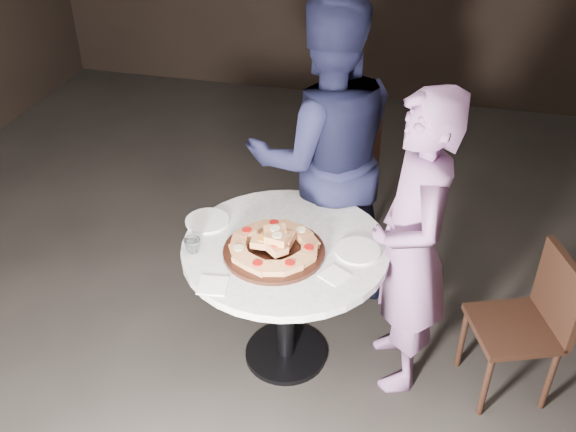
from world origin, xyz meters
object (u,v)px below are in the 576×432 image
at_px(table, 286,268).
at_px(focaccia_pile, 274,244).
at_px(water_glass, 193,245).
at_px(chair_far, 341,167).
at_px(serving_board, 274,251).
at_px(diner_navy, 324,156).
at_px(chair_right, 532,317).
at_px(diner_teal, 411,248).

distance_m(table, focaccia_pile, 0.20).
xyz_separation_m(water_glass, chair_far, (0.48, 1.27, -0.23)).
bearing_deg(serving_board, diner_navy, 82.45).
xyz_separation_m(serving_board, chair_right, (1.20, 0.16, -0.29)).
bearing_deg(chair_far, diner_teal, 102.74).
bearing_deg(serving_board, table, 63.93).
relative_size(serving_board, water_glass, 6.14).
relative_size(chair_right, diner_navy, 0.45).
distance_m(water_glass, chair_far, 1.38).
distance_m(serving_board, chair_far, 1.21).
distance_m(serving_board, diner_navy, 0.72).
height_order(table, chair_far, chair_far).
relative_size(table, focaccia_pile, 2.70).
bearing_deg(chair_right, water_glass, -102.12).
bearing_deg(table, focaccia_pile, -115.22).
bearing_deg(focaccia_pile, table, 64.78).
height_order(focaccia_pile, water_glass, focaccia_pile).
distance_m(serving_board, chair_right, 1.24).
bearing_deg(diner_teal, serving_board, -94.31).
xyz_separation_m(table, chair_far, (0.08, 1.12, -0.06)).
xyz_separation_m(chair_far, diner_navy, (-0.02, -0.48, 0.33)).
bearing_deg(serving_board, focaccia_pile, -7.33).
bearing_deg(table, chair_far, 86.01).
xyz_separation_m(table, diner_navy, (0.06, 0.63, 0.27)).
distance_m(focaccia_pile, diner_teal, 0.62).
bearing_deg(diner_navy, water_glass, 37.49).
bearing_deg(chair_far, focaccia_pile, 72.44).
height_order(table, serving_board, serving_board).
relative_size(table, diner_teal, 0.74).
bearing_deg(diner_navy, diner_teal, 109.41).
relative_size(chair_far, chair_right, 1.18).
distance_m(focaccia_pile, chair_far, 1.22).
height_order(serving_board, chair_right, chair_right).
bearing_deg(water_glass, diner_navy, 59.70).
bearing_deg(chair_far, table, 73.86).
bearing_deg(water_glass, serving_board, 11.96).
relative_size(table, water_glass, 14.99).
relative_size(water_glass, diner_navy, 0.04).
height_order(chair_far, diner_teal, diner_teal).
bearing_deg(water_glass, focaccia_pile, 11.89).
bearing_deg(chair_right, table, -106.54).
height_order(diner_navy, diner_teal, diner_navy).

